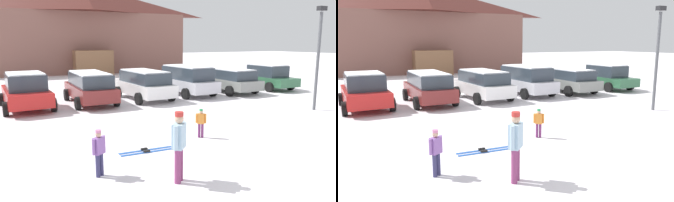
% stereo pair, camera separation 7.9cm
% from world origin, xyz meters
% --- Properties ---
extents(ski_lodge, '(21.54, 9.96, 9.19)m').
position_xyz_m(ski_lodge, '(2.84, 32.48, 4.67)').
color(ski_lodge, brown).
rests_on(ski_lodge, ground).
extents(parked_red_sedan, '(2.35, 4.59, 1.77)m').
position_xyz_m(parked_red_sedan, '(-4.69, 13.54, 0.88)').
color(parked_red_sedan, red).
rests_on(parked_red_sedan, ground).
extents(parked_maroon_van, '(2.20, 4.72, 1.66)m').
position_xyz_m(parked_maroon_van, '(-1.58, 13.47, 0.90)').
color(parked_maroon_van, maroon).
rests_on(parked_maroon_van, ground).
extents(parked_white_suv, '(2.36, 4.53, 1.65)m').
position_xyz_m(parked_white_suv, '(1.43, 13.24, 0.89)').
color(parked_white_suv, white).
rests_on(parked_white_suv, ground).
extents(parked_silver_wagon, '(2.29, 4.65, 1.78)m').
position_xyz_m(parked_silver_wagon, '(4.40, 13.53, 0.95)').
color(parked_silver_wagon, silver).
rests_on(parked_silver_wagon, ground).
extents(parked_grey_wagon, '(2.24, 4.73, 1.53)m').
position_xyz_m(parked_grey_wagon, '(7.34, 13.22, 0.84)').
color(parked_grey_wagon, gray).
rests_on(parked_grey_wagon, ground).
extents(parked_green_coupe, '(2.18, 4.75, 1.68)m').
position_xyz_m(parked_green_coupe, '(10.68, 13.29, 0.84)').
color(parked_green_coupe, '#2F6442').
rests_on(parked_green_coupe, ground).
extents(skier_adult_in_blue_parka, '(0.48, 0.46, 1.67)m').
position_xyz_m(skier_adult_in_blue_parka, '(-2.37, 2.71, 0.94)').
color(skier_adult_in_blue_parka, '#7E3361').
rests_on(skier_adult_in_blue_parka, ground).
extents(skier_child_in_purple_jacket, '(0.38, 0.29, 1.16)m').
position_xyz_m(skier_child_in_purple_jacket, '(-3.91, 3.88, 0.66)').
color(skier_child_in_purple_jacket, navy).
rests_on(skier_child_in_purple_jacket, ground).
extents(skier_child_in_orange_jacket, '(0.31, 0.25, 0.99)m').
position_xyz_m(skier_child_in_orange_jacket, '(0.08, 5.46, 0.56)').
color(skier_child_in_orange_jacket, '#6B2C61').
rests_on(skier_child_in_orange_jacket, ground).
extents(pair_of_skis, '(1.69, 0.39, 0.08)m').
position_xyz_m(pair_of_skis, '(-2.16, 5.00, 0.02)').
color(pair_of_skis, blue).
rests_on(pair_of_skis, ground).
extents(lamp_post, '(0.44, 0.24, 4.81)m').
position_xyz_m(lamp_post, '(7.44, 6.75, 2.75)').
color(lamp_post, '#515459').
rests_on(lamp_post, ground).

